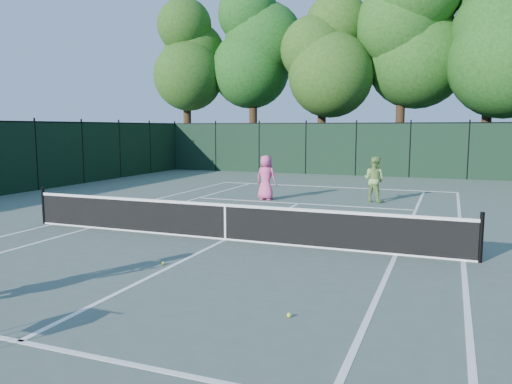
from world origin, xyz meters
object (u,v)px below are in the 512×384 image
(player_green, at_px, (374,179))
(loose_ball_midcourt, at_px, (163,263))
(player_pink, at_px, (266,178))
(loose_ball_near_cart, at_px, (289,315))

(player_green, relative_size, loose_ball_midcourt, 25.01)
(player_pink, height_order, player_green, player_pink)
(player_green, xyz_separation_m, loose_ball_midcourt, (-2.72, -10.38, -0.82))
(player_pink, distance_m, loose_ball_near_cart, 12.09)
(player_pink, bearing_deg, player_green, -156.49)
(player_pink, relative_size, loose_ball_near_cart, 25.39)
(loose_ball_midcourt, bearing_deg, loose_ball_near_cart, -28.53)
(player_pink, xyz_separation_m, loose_ball_near_cart, (4.49, -11.19, -0.83))
(player_pink, height_order, loose_ball_midcourt, player_pink)
(player_pink, distance_m, loose_ball_midcourt, 9.55)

